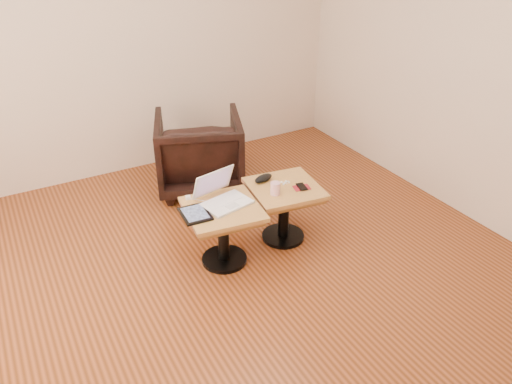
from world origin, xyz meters
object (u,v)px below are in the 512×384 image
side_table_right (284,200)px  armchair (199,152)px  striped_cup (275,188)px  laptop (222,196)px  side_table_left (223,221)px

side_table_right → armchair: (-0.23, 1.12, 0.00)m
striped_cup → armchair: size_ratio=0.12×
laptop → striped_cup: bearing=-24.9°
striped_cup → armchair: armchair is taller
side_table_right → striped_cup: striped_cup is taller
laptop → armchair: bearing=63.3°
side_table_left → striped_cup: 0.46m
side_table_left → armchair: armchair is taller
side_table_right → laptop: size_ratio=1.50×
side_table_right → armchair: size_ratio=0.75×
side_table_right → striped_cup: 0.22m
side_table_left → side_table_right: bearing=11.6°
laptop → armchair: 1.15m
side_table_right → striped_cup: bearing=-145.0°
side_table_left → striped_cup: striped_cup is taller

